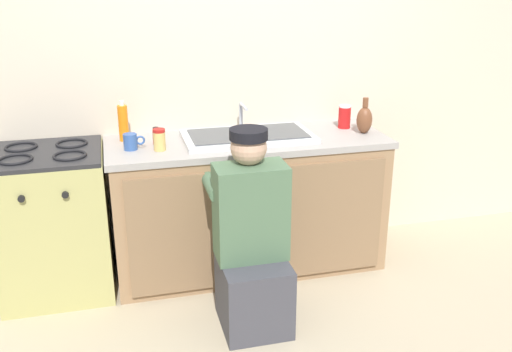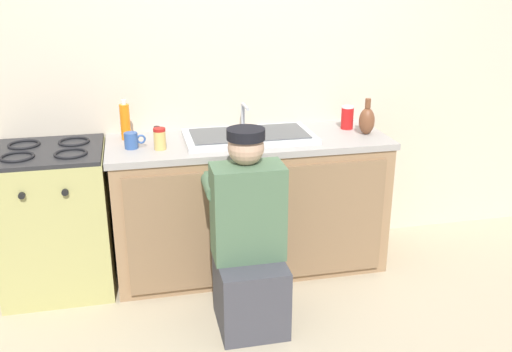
{
  "view_description": "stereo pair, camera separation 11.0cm",
  "coord_description": "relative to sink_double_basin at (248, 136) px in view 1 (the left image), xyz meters",
  "views": [
    {
      "loc": [
        -0.8,
        -3.01,
        1.88
      ],
      "look_at": [
        0.0,
        0.1,
        0.7
      ],
      "focal_mm": 40.0,
      "sensor_mm": 36.0,
      "label": 1
    },
    {
      "loc": [
        -0.7,
        -3.04,
        1.88
      ],
      "look_at": [
        0.0,
        0.1,
        0.7
      ],
      "focal_mm": 40.0,
      "sensor_mm": 36.0,
      "label": 2
    }
  ],
  "objects": [
    {
      "name": "coffee_mug",
      "position": [
        -0.71,
        -0.04,
        0.03
      ],
      "size": [
        0.13,
        0.08,
        0.09
      ],
      "color": "#335699",
      "rests_on": "countertop"
    },
    {
      "name": "countertop",
      "position": [
        0.0,
        -0.0,
        -0.04
      ],
      "size": [
        1.75,
        0.62,
        0.04
      ],
      "primitive_type": "cube",
      "color": "#9E9993",
      "rests_on": "counter_cabinet"
    },
    {
      "name": "ground_plane",
      "position": [
        0.0,
        -0.3,
        -0.89
      ],
      "size": [
        12.0,
        12.0,
        0.0
      ],
      "primitive_type": "plane",
      "color": "tan"
    },
    {
      "name": "back_wall",
      "position": [
        0.0,
        0.35,
        0.36
      ],
      "size": [
        6.0,
        0.1,
        2.5
      ],
      "primitive_type": "cube",
      "color": "beige",
      "rests_on": "ground_plane"
    },
    {
      "name": "soda_cup_red",
      "position": [
        0.68,
        0.09,
        0.06
      ],
      "size": [
        0.08,
        0.08,
        0.15
      ],
      "color": "red",
      "rests_on": "countertop"
    },
    {
      "name": "spice_bottle_red",
      "position": [
        -0.56,
        0.03,
        0.03
      ],
      "size": [
        0.04,
        0.04,
        0.1
      ],
      "color": "red",
      "rests_on": "countertop"
    },
    {
      "name": "soap_bottle_orange",
      "position": [
        -0.74,
        0.15,
        0.09
      ],
      "size": [
        0.06,
        0.06,
        0.25
      ],
      "color": "orange",
      "rests_on": "countertop"
    },
    {
      "name": "condiment_jar",
      "position": [
        -0.55,
        -0.1,
        0.05
      ],
      "size": [
        0.07,
        0.07,
        0.13
      ],
      "color": "#DBB760",
      "rests_on": "countertop"
    },
    {
      "name": "counter_cabinet",
      "position": [
        0.0,
        -0.01,
        -0.48
      ],
      "size": [
        1.71,
        0.62,
        0.84
      ],
      "color": "#997551",
      "rests_on": "ground_plane"
    },
    {
      "name": "plumber_person",
      "position": [
        -0.14,
        -0.65,
        -0.43
      ],
      "size": [
        0.42,
        0.61,
        1.1
      ],
      "color": "#3F3F47",
      "rests_on": "ground_plane"
    },
    {
      "name": "stove_range",
      "position": [
        -1.2,
        -0.0,
        -0.45
      ],
      "size": [
        0.63,
        0.62,
        0.9
      ],
      "color": "tan",
      "rests_on": "ground_plane"
    },
    {
      "name": "vase_decorative",
      "position": [
        0.75,
        -0.06,
        0.07
      ],
      "size": [
        0.1,
        0.1,
        0.23
      ],
      "color": "brown",
      "rests_on": "countertop"
    },
    {
      "name": "sink_double_basin",
      "position": [
        0.0,
        0.0,
        0.0
      ],
      "size": [
        0.8,
        0.44,
        0.19
      ],
      "color": "silver",
      "rests_on": "countertop"
    }
  ]
}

